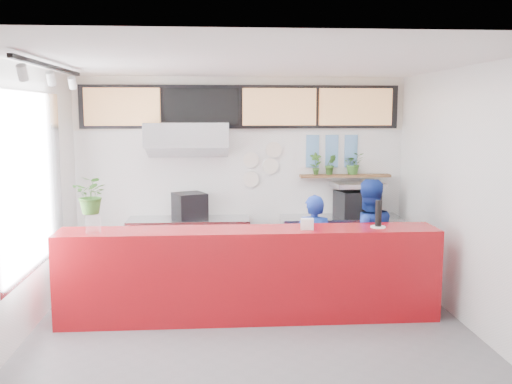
% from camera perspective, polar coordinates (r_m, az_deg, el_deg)
% --- Properties ---
extents(floor, '(5.00, 5.00, 0.00)m').
position_cam_1_polar(floor, '(6.69, -0.44, -13.70)').
color(floor, slate).
rests_on(floor, ground).
extents(ceiling, '(5.00, 5.00, 0.00)m').
position_cam_1_polar(ceiling, '(6.24, -0.47, 12.86)').
color(ceiling, silver).
extents(wall_back, '(5.00, 0.00, 5.00)m').
position_cam_1_polar(wall_back, '(8.76, -1.50, 1.62)').
color(wall_back, white).
rests_on(wall_back, ground).
extents(wall_left, '(0.00, 5.00, 5.00)m').
position_cam_1_polar(wall_left, '(6.62, -22.60, -1.06)').
color(wall_left, white).
rests_on(wall_left, ground).
extents(wall_right, '(0.00, 5.00, 5.00)m').
position_cam_1_polar(wall_right, '(6.91, 20.71, -0.60)').
color(wall_right, white).
rests_on(wall_right, ground).
extents(service_counter, '(4.50, 0.60, 1.10)m').
position_cam_1_polar(service_counter, '(6.88, -0.66, -8.21)').
color(service_counter, '#9E0B12').
rests_on(service_counter, ground).
extents(cream_band, '(5.00, 0.02, 0.80)m').
position_cam_1_polar(cream_band, '(8.70, -1.52, 8.83)').
color(cream_band, beige).
rests_on(cream_band, wall_back).
extents(prep_bench, '(1.80, 0.60, 0.90)m').
position_cam_1_polar(prep_bench, '(8.65, -6.71, -5.58)').
color(prep_bench, '#B2B5BA').
rests_on(prep_bench, ground).
extents(panini_oven, '(0.56, 0.56, 0.38)m').
position_cam_1_polar(panini_oven, '(8.52, -6.65, -1.38)').
color(panini_oven, black).
rests_on(panini_oven, prep_bench).
extents(extraction_hood, '(1.20, 0.70, 0.35)m').
position_cam_1_polar(extraction_hood, '(8.37, -6.91, 5.73)').
color(extraction_hood, '#B2B5BA').
rests_on(extraction_hood, ceiling).
extents(hood_lip, '(1.20, 0.69, 0.31)m').
position_cam_1_polar(hood_lip, '(8.38, -6.89, 4.36)').
color(hood_lip, '#B2B5BA').
rests_on(hood_lip, ceiling).
extents(right_bench, '(1.80, 0.60, 0.90)m').
position_cam_1_polar(right_bench, '(8.84, 8.41, -5.31)').
color(right_bench, '#B2B5BA').
rests_on(right_bench, ground).
extents(espresso_machine, '(0.68, 0.55, 0.39)m').
position_cam_1_polar(espresso_machine, '(8.78, 10.06, -1.16)').
color(espresso_machine, black).
rests_on(espresso_machine, right_bench).
extents(espresso_tray, '(0.79, 0.58, 0.07)m').
position_cam_1_polar(espresso_tray, '(8.74, 10.11, 0.72)').
color(espresso_tray, '#B2B6BA').
rests_on(espresso_tray, espresso_machine).
extents(herb_shelf, '(1.40, 0.18, 0.04)m').
position_cam_1_polar(herb_shelf, '(8.88, 8.90, 1.61)').
color(herb_shelf, brown).
rests_on(herb_shelf, wall_back).
extents(menu_board_far_left, '(1.10, 0.10, 0.55)m').
position_cam_1_polar(menu_board_far_left, '(8.69, -13.22, 8.30)').
color(menu_board_far_left, tan).
rests_on(menu_board_far_left, wall_back).
extents(menu_board_mid_left, '(1.10, 0.10, 0.55)m').
position_cam_1_polar(menu_board_mid_left, '(8.58, -5.47, 8.48)').
color(menu_board_mid_left, black).
rests_on(menu_board_mid_left, wall_back).
extents(menu_board_mid_right, '(1.10, 0.10, 0.55)m').
position_cam_1_polar(menu_board_mid_right, '(8.63, 2.34, 8.50)').
color(menu_board_mid_right, tan).
rests_on(menu_board_mid_right, wall_back).
extents(menu_board_far_right, '(1.10, 0.10, 0.55)m').
position_cam_1_polar(menu_board_far_right, '(8.84, 9.91, 8.38)').
color(menu_board_far_right, tan).
rests_on(menu_board_far_right, wall_back).
extents(soffit, '(4.80, 0.04, 0.65)m').
position_cam_1_polar(soffit, '(8.67, -1.51, 8.51)').
color(soffit, black).
rests_on(soffit, wall_back).
extents(window_pane, '(0.04, 2.20, 1.90)m').
position_cam_1_polar(window_pane, '(6.87, -21.67, 0.98)').
color(window_pane, silver).
rests_on(window_pane, wall_left).
extents(window_frame, '(0.03, 2.30, 2.00)m').
position_cam_1_polar(window_frame, '(6.86, -21.51, 0.98)').
color(window_frame, '#B2B5BA').
rests_on(window_frame, wall_left).
extents(track_rail, '(0.05, 2.40, 0.04)m').
position_cam_1_polar(track_rail, '(6.45, -19.85, 11.70)').
color(track_rail, black).
rests_on(track_rail, ceiling).
extents(dec_plate_a, '(0.24, 0.03, 0.24)m').
position_cam_1_polar(dec_plate_a, '(8.72, -0.51, 3.24)').
color(dec_plate_a, silver).
rests_on(dec_plate_a, wall_back).
extents(dec_plate_b, '(0.24, 0.03, 0.24)m').
position_cam_1_polar(dec_plate_b, '(8.75, 1.46, 2.60)').
color(dec_plate_b, silver).
rests_on(dec_plate_b, wall_back).
extents(dec_plate_c, '(0.24, 0.03, 0.24)m').
position_cam_1_polar(dec_plate_c, '(8.75, -0.51, 1.28)').
color(dec_plate_c, silver).
rests_on(dec_plate_c, wall_back).
extents(dec_plate_d, '(0.24, 0.03, 0.24)m').
position_cam_1_polar(dec_plate_d, '(8.73, 1.79, 4.23)').
color(dec_plate_d, silver).
rests_on(dec_plate_d, wall_back).
extents(photo_frame_a, '(0.20, 0.02, 0.25)m').
position_cam_1_polar(photo_frame_a, '(8.82, 5.68, 4.89)').
color(photo_frame_a, '#598CBF').
rests_on(photo_frame_a, wall_back).
extents(photo_frame_b, '(0.20, 0.02, 0.25)m').
position_cam_1_polar(photo_frame_b, '(8.88, 7.60, 4.87)').
color(photo_frame_b, '#598CBF').
rests_on(photo_frame_b, wall_back).
extents(photo_frame_c, '(0.20, 0.02, 0.25)m').
position_cam_1_polar(photo_frame_c, '(8.94, 9.48, 4.86)').
color(photo_frame_c, '#598CBF').
rests_on(photo_frame_c, wall_back).
extents(photo_frame_d, '(0.20, 0.02, 0.25)m').
position_cam_1_polar(photo_frame_d, '(8.84, 5.66, 3.27)').
color(photo_frame_d, '#598CBF').
rests_on(photo_frame_d, wall_back).
extents(photo_frame_e, '(0.20, 0.02, 0.25)m').
position_cam_1_polar(photo_frame_e, '(8.89, 7.57, 3.27)').
color(photo_frame_e, '#598CBF').
rests_on(photo_frame_e, wall_back).
extents(photo_frame_f, '(0.20, 0.02, 0.25)m').
position_cam_1_polar(photo_frame_f, '(8.96, 9.45, 3.26)').
color(photo_frame_f, '#598CBF').
rests_on(photo_frame_f, wall_back).
extents(staff_center, '(0.60, 0.49, 1.42)m').
position_cam_1_polar(staff_center, '(7.49, 5.80, -5.65)').
color(staff_center, navy).
rests_on(staff_center, ground).
extents(staff_right, '(0.83, 0.66, 1.62)m').
position_cam_1_polar(staff_right, '(7.60, 11.05, -4.79)').
color(staff_right, navy).
rests_on(staff_right, ground).
extents(herb_a, '(0.18, 0.12, 0.34)m').
position_cam_1_polar(herb_a, '(8.77, 5.99, 2.84)').
color(herb_a, '#366623').
rests_on(herb_a, herb_shelf).
extents(herb_b, '(0.18, 0.15, 0.31)m').
position_cam_1_polar(herb_b, '(8.82, 7.47, 2.74)').
color(herb_b, '#366623').
rests_on(herb_b, herb_shelf).
extents(herb_c, '(0.32, 0.28, 0.34)m').
position_cam_1_polar(herb_c, '(8.89, 9.73, 2.83)').
color(herb_c, '#366623').
rests_on(herb_c, herb_shelf).
extents(glass_vase, '(0.23, 0.23, 0.21)m').
position_cam_1_polar(glass_vase, '(6.79, -15.98, -3.06)').
color(glass_vase, silver).
rests_on(glass_vase, service_counter).
extents(basil_vase, '(0.47, 0.44, 0.44)m').
position_cam_1_polar(basil_vase, '(6.73, -16.09, -0.28)').
color(basil_vase, '#366623').
rests_on(basil_vase, glass_vase).
extents(napkin_holder, '(0.16, 0.11, 0.13)m').
position_cam_1_polar(napkin_holder, '(6.74, 5.14, -3.21)').
color(napkin_holder, white).
rests_on(napkin_holder, service_counter).
extents(white_plate, '(0.23, 0.23, 0.01)m').
position_cam_1_polar(white_plate, '(7.00, 12.11, -3.43)').
color(white_plate, white).
rests_on(white_plate, service_counter).
extents(pepper_mill, '(0.10, 0.10, 0.31)m').
position_cam_1_polar(pepper_mill, '(6.97, 12.15, -2.10)').
color(pepper_mill, black).
rests_on(pepper_mill, white_plate).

